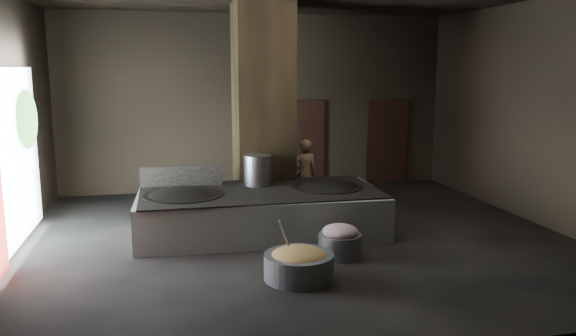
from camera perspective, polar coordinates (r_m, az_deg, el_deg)
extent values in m
cube|color=black|center=(10.66, 0.93, -7.27)|extent=(10.00, 9.00, 0.10)
cube|color=black|center=(14.67, -3.18, 6.65)|extent=(10.00, 0.10, 4.50)
cube|color=black|center=(5.91, 11.23, 1.28)|extent=(10.00, 0.10, 4.50)
cube|color=black|center=(12.40, 24.42, 5.12)|extent=(0.10, 9.00, 4.50)
cube|color=black|center=(12.01, -2.54, 5.88)|extent=(1.20, 1.20, 4.50)
cube|color=#B5C4B1|center=(10.83, -2.82, -4.52)|extent=(4.69, 2.38, 0.80)
cube|color=black|center=(10.74, -2.84, -2.38)|extent=(4.51, 2.16, 0.03)
ellipsoid|color=black|center=(10.56, -10.58, -3.11)|extent=(1.45, 1.45, 0.40)
cylinder|color=black|center=(10.55, -10.59, -2.74)|extent=(1.48, 1.48, 0.05)
ellipsoid|color=black|center=(11.10, 4.01, -2.33)|extent=(1.35, 1.35, 0.38)
cylinder|color=black|center=(11.08, 4.02, -1.97)|extent=(1.38, 1.38, 0.05)
cylinder|color=gray|center=(11.21, -3.07, -0.20)|extent=(0.56, 0.56, 0.60)
cube|color=black|center=(11.29, -10.77, -0.81)|extent=(1.60, 0.12, 0.40)
imported|color=#9D7850|center=(12.64, 1.69, -0.60)|extent=(0.58, 0.38, 1.57)
cylinder|color=slate|center=(8.58, 1.10, -9.96)|extent=(1.39, 1.39, 0.39)
ellipsoid|color=#9AA14E|center=(8.52, 1.11, -8.97)|extent=(0.87, 0.87, 0.27)
cylinder|color=gray|center=(8.57, -0.11, -7.46)|extent=(0.34, 0.30, 0.75)
cylinder|color=slate|center=(9.55, 5.30, -7.85)|extent=(0.91, 0.91, 0.40)
ellipsoid|color=#B36B79|center=(9.47, 5.33, -6.41)|extent=(0.60, 0.60, 0.23)
cube|color=black|center=(14.92, 1.48, 2.28)|extent=(1.18, 0.08, 2.38)
cube|color=#8C6647|center=(14.86, 0.37, 2.06)|extent=(0.89, 0.04, 2.10)
cube|color=black|center=(15.67, 10.04, 2.51)|extent=(1.18, 0.08, 2.38)
cube|color=#8C6647|center=(15.72, 9.10, 2.38)|extent=(0.75, 0.04, 1.78)
cube|color=white|center=(10.54, -26.52, 0.66)|extent=(0.04, 4.20, 3.10)
ellipsoid|color=#194714|center=(11.51, -24.97, 4.51)|extent=(0.28, 1.10, 1.10)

